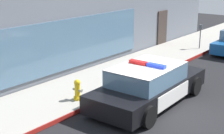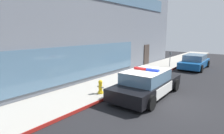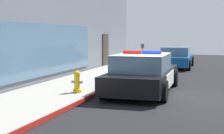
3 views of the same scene
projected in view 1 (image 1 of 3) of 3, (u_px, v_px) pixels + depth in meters
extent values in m
plane|color=black|center=(166.00, 114.00, 10.75)|extent=(48.00, 48.00, 0.00)
cube|color=#A39E93|center=(82.00, 88.00, 12.93)|extent=(48.00, 2.84, 0.15)
cube|color=maroon|center=(111.00, 96.00, 12.08)|extent=(28.80, 0.04, 0.14)
cube|color=slate|center=(13.00, 58.00, 11.90)|extent=(14.89, 0.08, 2.10)
cube|color=#382D28|center=(162.00, 29.00, 19.84)|extent=(1.00, 0.08, 2.10)
cube|color=black|center=(149.00, 89.00, 11.56)|extent=(5.05, 2.05, 0.60)
cube|color=silver|center=(171.00, 73.00, 12.74)|extent=(1.75, 1.93, 0.05)
cube|color=silver|center=(120.00, 100.00, 10.18)|extent=(1.45, 1.92, 0.05)
cube|color=silver|center=(125.00, 84.00, 12.05)|extent=(2.10, 0.08, 0.51)
cube|color=silver|center=(174.00, 96.00, 10.92)|extent=(2.10, 0.08, 0.51)
cube|color=yellow|center=(124.00, 84.00, 12.06)|extent=(0.22, 0.02, 0.26)
cube|color=slate|center=(147.00, 75.00, 11.25)|extent=(2.64, 1.79, 0.60)
cube|color=silver|center=(147.00, 66.00, 11.16)|extent=(2.64, 1.79, 0.04)
cube|color=red|center=(138.00, 62.00, 11.34)|extent=(0.22, 0.66, 0.11)
cube|color=blue|center=(156.00, 66.00, 10.94)|extent=(0.22, 0.66, 0.11)
cylinder|color=black|center=(150.00, 76.00, 13.43)|extent=(0.69, 0.24, 0.68)
cylinder|color=black|center=(195.00, 86.00, 12.32)|extent=(0.69, 0.24, 0.68)
cylinder|color=black|center=(97.00, 101.00, 10.90)|extent=(0.69, 0.24, 0.68)
cylinder|color=black|center=(148.00, 117.00, 9.79)|extent=(0.69, 0.24, 0.68)
cylinder|color=gold|center=(78.00, 98.00, 11.55)|extent=(0.28, 0.28, 0.10)
cylinder|color=gold|center=(77.00, 91.00, 11.48)|extent=(0.19, 0.19, 0.45)
sphere|color=gold|center=(77.00, 83.00, 11.39)|extent=(0.22, 0.22, 0.22)
cylinder|color=gray|center=(77.00, 80.00, 11.37)|extent=(0.06, 0.06, 0.05)
cylinder|color=gray|center=(81.00, 91.00, 11.38)|extent=(0.09, 0.10, 0.09)
cylinder|color=gray|center=(74.00, 89.00, 11.56)|extent=(0.09, 0.10, 0.09)
cylinder|color=gray|center=(81.00, 90.00, 11.59)|extent=(0.10, 0.12, 0.12)
cylinder|color=black|center=(215.00, 49.00, 17.97)|extent=(0.64, 0.21, 0.64)
cylinder|color=slate|center=(200.00, 39.00, 18.72)|extent=(0.06, 0.06, 1.10)
cube|color=#474C51|center=(201.00, 27.00, 18.53)|extent=(0.12, 0.18, 0.24)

